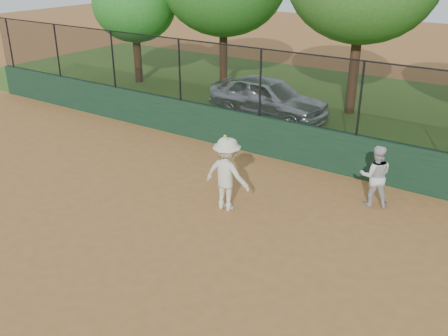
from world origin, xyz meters
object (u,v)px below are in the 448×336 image
Objects in this scene: parked_car at (268,98)px; tree_0 at (134,4)px; player_second at (375,176)px; player_main at (227,174)px.

tree_0 reaches higher than parked_car.
player_second is 0.30× the size of tree_0.
parked_car is 7.14m from player_second.
player_main is at bearing -37.91° from tree_0.
player_second is 14.80m from tree_0.
player_second is at bearing 37.22° from player_main.
player_main reaches higher than parked_car.
player_main is (2.67, -6.69, 0.13)m from parked_car.
player_second is 3.57m from player_main.
player_main is at bearing -154.22° from parked_car.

